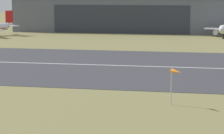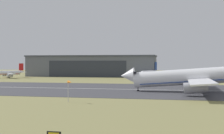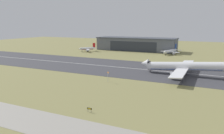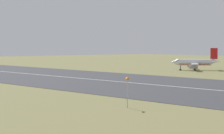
{
  "view_description": "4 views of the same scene",
  "coord_description": "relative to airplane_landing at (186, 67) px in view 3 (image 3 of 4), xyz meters",
  "views": [
    {
      "loc": [
        6.61,
        -3.06,
        15.57
      ],
      "look_at": [
        -8.67,
        69.85,
        4.8
      ],
      "focal_mm": 85.0,
      "sensor_mm": 36.0,
      "label": 1
    },
    {
      "loc": [
        24.83,
        -1.5,
        9.42
      ],
      "look_at": [
        9.39,
        73.6,
        8.22
      ],
      "focal_mm": 50.0,
      "sensor_mm": 36.0,
      "label": 2
    },
    {
      "loc": [
        45.86,
        -25.11,
        28.05
      ],
      "look_at": [
        0.84,
        71.1,
        7.03
      ],
      "focal_mm": 35.0,
      "sensor_mm": 36.0,
      "label": 3
    },
    {
      "loc": [
        65.15,
        10.62,
        10.75
      ],
      "look_at": [
        -1.05,
        65.68,
        6.77
      ],
      "focal_mm": 85.0,
      "sensor_mm": 36.0,
      "label": 4
    }
  ],
  "objects": [
    {
      "name": "ground_plane",
      "position": [
        -32.67,
        -46.55,
        -4.88
      ],
      "size": [
        607.33,
        607.33,
        0.0
      ],
      "primitive_type": "plane",
      "color": "olive"
    },
    {
      "name": "runway_strip",
      "position": [
        -32.67,
        5.67,
        -4.85
      ],
      "size": [
        367.33,
        54.18,
        0.06
      ],
      "primitive_type": "cube",
      "color": "#3D3D42",
      "rests_on": "ground_plane"
    },
    {
      "name": "runway_centreline",
      "position": [
        -32.67,
        5.67,
        -4.82
      ],
      "size": [
        330.6,
        0.7,
        0.01
      ],
      "primitive_type": "cube",
      "color": "silver",
      "rests_on": "runway_strip"
    },
    {
      "name": "taxiway_road",
      "position": [
        -32.67,
        -79.38,
        -4.86
      ],
      "size": [
        275.5,
        13.53,
        0.05
      ],
      "primitive_type": "cube",
      "color": "gray",
      "rests_on": "ground_plane"
    },
    {
      "name": "hangar_building",
      "position": [
        -62.6,
        99.23,
        2.06
      ],
      "size": [
        84.79,
        24.21,
        13.84
      ],
      "color": "slate",
      "rests_on": "ground_plane"
    },
    {
      "name": "airplane_landing",
      "position": [
        0.0,
        0.0,
        0.0
      ],
      "size": [
        52.22,
        52.73,
        16.01
      ],
      "color": "white",
      "rests_on": "ground_plane"
    },
    {
      "name": "airplane_parked_west",
      "position": [
        -23.09,
        81.69,
        -1.84
      ],
      "size": [
        18.58,
        24.96,
        9.47
      ],
      "color": "silver",
      "rests_on": "ground_plane"
    },
    {
      "name": "airplane_parked_centre",
      "position": [
        -104.61,
        67.8,
        -1.87
      ],
      "size": [
        18.74,
        18.68,
        8.65
      ],
      "color": "silver",
      "rests_on": "ground_plane"
    },
    {
      "name": "windsock_pole",
      "position": [
        -32.06,
        -31.34,
        -0.35
      ],
      "size": [
        1.74,
        1.86,
        5.11
      ],
      "color": "#B7B7BC",
      "rests_on": "ground_plane"
    },
    {
      "name": "runway_sign",
      "position": [
        -21.51,
        -66.84,
        -3.77
      ],
      "size": [
        1.72,
        0.14,
        1.49
      ],
      "color": "#4C4C51",
      "rests_on": "ground_plane"
    }
  ]
}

